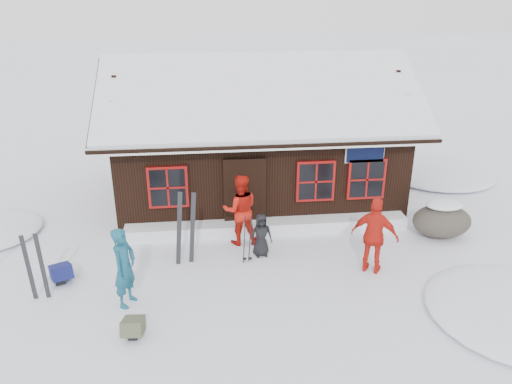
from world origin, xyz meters
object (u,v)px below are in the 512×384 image
at_px(ski_poles, 247,240).
at_px(backpack_olive, 133,329).
at_px(skier_teal, 125,267).
at_px(skier_orange_right, 375,236).
at_px(skier_crouched, 261,235).
at_px(skier_orange_left, 240,210).
at_px(boulder, 442,220).
at_px(backpack_blue, 62,275).

height_order(ski_poles, backpack_olive, ski_poles).
bearing_deg(skier_teal, skier_orange_right, -59.86).
distance_m(skier_teal, skier_crouched, 3.48).
xyz_separation_m(skier_crouched, backpack_olive, (-2.78, -2.78, -0.41)).
bearing_deg(skier_crouched, skier_orange_left, 113.97).
distance_m(skier_orange_right, boulder, 2.88).
distance_m(skier_teal, boulder, 8.20).
bearing_deg(boulder, skier_crouched, -174.00).
xyz_separation_m(skier_teal, backpack_olive, (0.23, -1.07, -0.73)).
bearing_deg(skier_orange_left, backpack_blue, 16.05).
relative_size(skier_teal, ski_poles, 1.39).
bearing_deg(backpack_olive, skier_teal, 106.42).
height_order(skier_teal, backpack_olive, skier_teal).
distance_m(ski_poles, backpack_blue, 4.28).
xyz_separation_m(skier_orange_left, backpack_blue, (-4.16, -1.38, -0.77)).
height_order(skier_orange_right, backpack_olive, skier_orange_right).
xyz_separation_m(skier_orange_right, backpack_olive, (-5.26, -1.75, -0.78)).
bearing_deg(backpack_olive, skier_orange_left, 60.54).
height_order(skier_orange_left, skier_crouched, skier_orange_left).
height_order(ski_poles, backpack_blue, ski_poles).
relative_size(skier_teal, skier_orange_right, 0.95).
height_order(skier_teal, skier_orange_left, skier_orange_left).
height_order(boulder, backpack_blue, boulder).
height_order(skier_orange_left, ski_poles, skier_orange_left).
bearing_deg(skier_teal, ski_poles, -38.50).
xyz_separation_m(skier_orange_left, ski_poles, (0.08, -0.99, -0.34)).
bearing_deg(ski_poles, skier_crouched, 36.67).
height_order(skier_teal, backpack_blue, skier_teal).
height_order(skier_orange_left, skier_orange_right, skier_orange_left).
bearing_deg(skier_orange_left, skier_crouched, 119.66).
xyz_separation_m(skier_orange_right, backpack_blue, (-7.09, 0.36, -0.76)).
xyz_separation_m(skier_orange_left, skier_crouched, (0.45, -0.72, -0.38)).
bearing_deg(ski_poles, skier_orange_right, -14.81).
xyz_separation_m(skier_orange_right, ski_poles, (-2.84, 0.75, -0.33)).
bearing_deg(boulder, ski_poles, -171.47).
height_order(skier_crouched, boulder, skier_crouched).
xyz_separation_m(skier_crouched, ski_poles, (-0.37, -0.27, 0.04)).
bearing_deg(skier_teal, backpack_olive, -144.80).
bearing_deg(skier_crouched, skier_orange_right, -30.50).
xyz_separation_m(ski_poles, backpack_blue, (-4.24, -0.39, -0.43)).
distance_m(skier_orange_right, ski_poles, 2.96).
bearing_deg(skier_crouched, skier_teal, -158.47).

